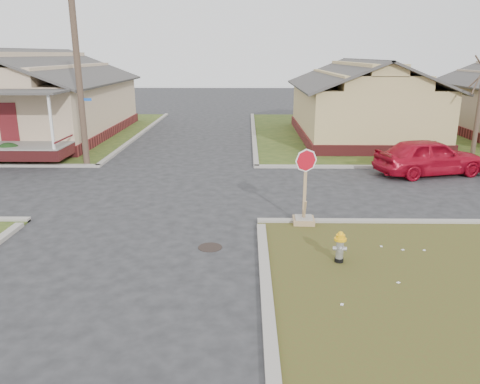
{
  "coord_description": "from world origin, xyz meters",
  "views": [
    {
      "loc": [
        3.17,
        -11.98,
        4.95
      ],
      "look_at": [
        2.97,
        1.0,
        1.1
      ],
      "focal_mm": 35.0,
      "sensor_mm": 36.0,
      "label": 1
    }
  ],
  "objects_px": {
    "stop_sign": "(304,208)",
    "red_sedan": "(429,157)",
    "fire_hydrant": "(340,245)",
    "utility_pole": "(77,61)"
  },
  "relations": [
    {
      "from": "fire_hydrant",
      "to": "red_sedan",
      "type": "xyz_separation_m",
      "value": [
        5.43,
        8.89,
        0.29
      ]
    },
    {
      "from": "fire_hydrant",
      "to": "red_sedan",
      "type": "relative_size",
      "value": 0.17
    },
    {
      "from": "red_sedan",
      "to": "fire_hydrant",
      "type": "bearing_deg",
      "value": 134.34
    },
    {
      "from": "utility_pole",
      "to": "fire_hydrant",
      "type": "distance_m",
      "value": 14.74
    },
    {
      "from": "stop_sign",
      "to": "red_sedan",
      "type": "bearing_deg",
      "value": 47.66
    },
    {
      "from": "utility_pole",
      "to": "red_sedan",
      "type": "relative_size",
      "value": 1.97
    },
    {
      "from": "stop_sign",
      "to": "red_sedan",
      "type": "xyz_separation_m",
      "value": [
        5.98,
        6.16,
        0.24
      ]
    },
    {
      "from": "utility_pole",
      "to": "fire_hydrant",
      "type": "bearing_deg",
      "value": -47.01
    },
    {
      "from": "stop_sign",
      "to": "fire_hydrant",
      "type": "bearing_deg",
      "value": -76.7
    },
    {
      "from": "utility_pole",
      "to": "fire_hydrant",
      "type": "xyz_separation_m",
      "value": [
        9.64,
        -10.34,
        -4.18
      ]
    }
  ]
}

